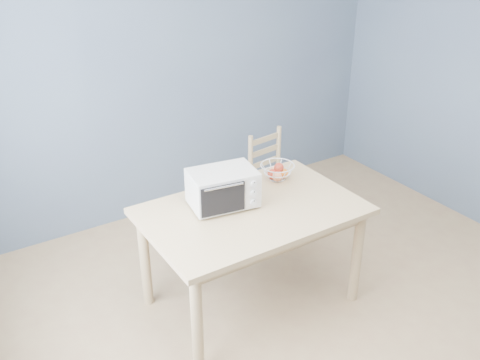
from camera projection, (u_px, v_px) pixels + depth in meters
room at (371, 160)px, 2.81m from camera, size 4.01×4.51×2.61m
dining_table at (252, 222)px, 3.50m from camera, size 1.40×0.90×0.75m
toaster_oven at (220, 188)px, 3.42m from camera, size 0.46×0.36×0.25m
fruit_basket at (277, 172)px, 3.80m from camera, size 0.27×0.27×0.12m
dining_chair at (274, 180)px, 4.58m from camera, size 0.43×0.43×0.82m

